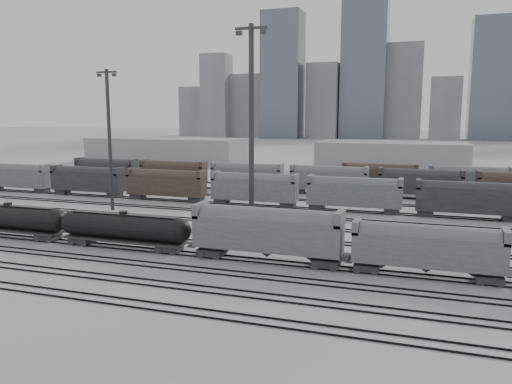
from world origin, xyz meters
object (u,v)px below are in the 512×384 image
(tank_car_b, at_px, (124,228))
(hopper_car_b, at_px, (427,246))
(tank_car_a, at_px, (9,218))
(light_mast_c, at_px, (251,126))
(hopper_car_a, at_px, (267,229))

(tank_car_b, xyz_separation_m, hopper_car_b, (33.68, 0.00, 0.67))
(tank_car_a, height_order, tank_car_b, tank_car_a)
(tank_car_a, height_order, light_mast_c, light_mast_c)
(hopper_car_a, bearing_deg, hopper_car_b, 0.00)
(hopper_car_b, distance_m, light_mast_c, 26.75)
(tank_car_a, bearing_deg, hopper_car_b, 0.00)
(hopper_car_a, relative_size, hopper_car_b, 1.14)
(tank_car_b, relative_size, hopper_car_a, 1.07)
(tank_car_a, height_order, hopper_car_a, hopper_car_a)
(tank_car_a, distance_m, tank_car_b, 17.04)
(tank_car_a, xyz_separation_m, light_mast_c, (29.04, 11.14, 11.67))
(tank_car_b, bearing_deg, hopper_car_a, -0.00)
(tank_car_b, relative_size, light_mast_c, 0.64)
(hopper_car_a, relative_size, light_mast_c, 0.60)
(tank_car_a, relative_size, hopper_car_b, 1.23)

